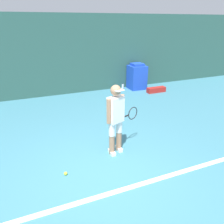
# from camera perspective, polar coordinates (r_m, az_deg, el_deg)

# --- Properties ---
(ground_plane) EXTENTS (24.00, 24.00, 0.00)m
(ground_plane) POSITION_cam_1_polar(r_m,az_deg,el_deg) (4.36, -2.12, -16.43)
(ground_plane) COLOR teal
(back_wall) EXTENTS (24.00, 0.10, 3.03)m
(back_wall) POSITION_cam_1_polar(r_m,az_deg,el_deg) (8.77, -15.17, 13.84)
(back_wall) COLOR #2D564C
(back_wall) RESTS_ON ground_plane
(court_baseline) EXTENTS (21.60, 0.10, 0.01)m
(court_baseline) POSITION_cam_1_polar(r_m,az_deg,el_deg) (4.02, 0.39, -20.28)
(court_baseline) COLOR white
(court_baseline) RESTS_ON ground_plane
(tennis_player) EXTENTS (0.89, 0.45, 1.57)m
(tennis_player) POSITION_cam_1_polar(r_m,az_deg,el_deg) (4.63, 1.06, -1.29)
(tennis_player) COLOR #A37556
(tennis_player) RESTS_ON ground_plane
(tennis_ball) EXTENTS (0.07, 0.07, 0.07)m
(tennis_ball) POSITION_cam_1_polar(r_m,az_deg,el_deg) (4.45, -12.03, -15.44)
(tennis_ball) COLOR #D1E533
(tennis_ball) RESTS_ON ground_plane
(covered_chair) EXTENTS (0.69, 0.66, 1.10)m
(covered_chair) POSITION_cam_1_polar(r_m,az_deg,el_deg) (9.61, 6.49, 9.16)
(covered_chair) COLOR blue
(covered_chair) RESTS_ON ground_plane
(equipment_bag) EXTENTS (0.80, 0.24, 0.21)m
(equipment_bag) POSITION_cam_1_polar(r_m,az_deg,el_deg) (9.31, 11.48, 5.71)
(equipment_bag) COLOR #B2231E
(equipment_bag) RESTS_ON ground_plane
(water_bottle) EXTENTS (0.09, 0.09, 0.27)m
(water_bottle) POSITION_cam_1_polar(r_m,az_deg,el_deg) (9.49, 2.81, 6.60)
(water_bottle) COLOR white
(water_bottle) RESTS_ON ground_plane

